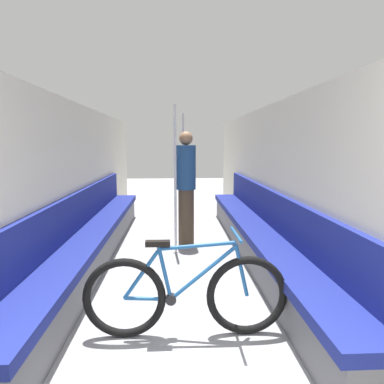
# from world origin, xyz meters

# --- Properties ---
(wall_left) EXTENTS (0.10, 10.44, 2.17)m
(wall_left) POSITION_xyz_m (-1.41, 3.62, 1.08)
(wall_left) COLOR beige
(wall_left) RESTS_ON ground
(wall_right) EXTENTS (0.10, 10.44, 2.17)m
(wall_right) POSITION_xyz_m (1.41, 3.62, 1.08)
(wall_right) COLOR beige
(wall_right) RESTS_ON ground
(bench_seat_row_left) EXTENTS (0.48, 5.84, 0.97)m
(bench_seat_row_left) POSITION_xyz_m (-1.15, 3.82, 0.31)
(bench_seat_row_left) COLOR #5B5B60
(bench_seat_row_left) RESTS_ON ground
(bench_seat_row_right) EXTENTS (0.48, 5.84, 0.97)m
(bench_seat_row_right) POSITION_xyz_m (1.15, 3.82, 0.31)
(bench_seat_row_right) COLOR #5B5B60
(bench_seat_row_right) RESTS_ON ground
(bicycle) EXTENTS (1.71, 0.46, 0.89)m
(bicycle) POSITION_xyz_m (0.07, 1.92, 0.36)
(bicycle) COLOR black
(bicycle) RESTS_ON ground
(grab_pole_near) EXTENTS (0.08, 0.08, 2.15)m
(grab_pole_near) POSITION_xyz_m (0.14, 5.60, 1.05)
(grab_pole_near) COLOR gray
(grab_pole_near) RESTS_ON ground
(grab_pole_far) EXTENTS (0.08, 0.08, 2.15)m
(grab_pole_far) POSITION_xyz_m (-0.01, 4.13, 1.05)
(grab_pole_far) COLOR gray
(grab_pole_far) RESTS_ON ground
(passenger_standing) EXTENTS (0.30, 0.30, 1.79)m
(passenger_standing) POSITION_xyz_m (0.16, 4.51, 0.93)
(passenger_standing) COLOR #473828
(passenger_standing) RESTS_ON ground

